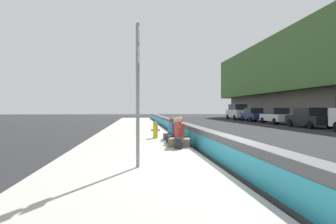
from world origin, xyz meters
TOP-DOWN VIEW (x-y plane):
  - ground_plane at (0.00, 0.00)m, footprint 160.00×160.00m
  - sidewalk_strip at (0.00, 2.65)m, footprint 80.00×4.40m
  - jersey_barrier at (0.00, 0.00)m, footprint 76.00×0.45m
  - route_sign_post at (-0.17, 2.48)m, footprint 0.44×0.09m
  - fire_hydrant at (7.00, 1.58)m, footprint 0.26×0.46m
  - seated_person_foreground at (3.67, 0.85)m, footprint 0.87×0.96m
  - seated_person_middle at (4.86, 0.81)m, footprint 0.74×0.85m
  - seated_person_rear at (6.28, 0.84)m, footprint 0.67×0.77m
  - backpack at (2.99, 1.00)m, footprint 0.32×0.28m
  - parked_car_fourth at (15.60, -12.12)m, footprint 4.54×2.03m
  - parked_car_midline at (21.47, -12.17)m, footprint 4.54×2.03m
  - parked_car_far at (27.87, -12.34)m, footprint 4.52×1.98m
  - parked_car_farther at (33.38, -12.20)m, footprint 4.80×2.06m

SIDE VIEW (x-z plane):
  - ground_plane at x=0.00m, z-range 0.00..0.00m
  - sidewalk_strip at x=0.00m, z-range 0.00..0.14m
  - backpack at x=2.99m, z-range 0.13..0.53m
  - jersey_barrier at x=0.00m, z-range 0.00..0.85m
  - seated_person_rear at x=6.28m, z-range -0.06..0.99m
  - seated_person_middle at x=4.86m, z-range -0.06..1.03m
  - seated_person_foreground at x=3.67m, z-range -0.08..1.08m
  - fire_hydrant at x=7.00m, z-range 0.15..1.03m
  - parked_car_fourth at x=15.60m, z-range 0.01..1.72m
  - parked_car_midline at x=21.47m, z-range 0.01..1.72m
  - parked_car_far at x=27.87m, z-range 0.01..1.72m
  - parked_car_farther at x=33.38m, z-range 0.04..2.32m
  - route_sign_post at x=-0.17m, z-range 0.41..4.01m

